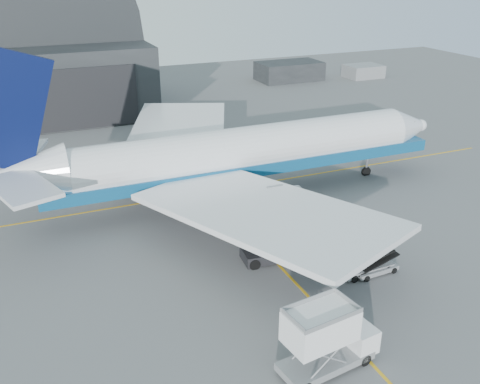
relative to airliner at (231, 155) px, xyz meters
name	(u,v)px	position (x,y,z in m)	size (l,w,h in m)	color
ground	(291,278)	(-1.54, -17.22, -5.26)	(200.00, 200.00, 0.00)	#565659
taxi_lines	(234,217)	(-1.54, -4.55, -5.25)	(80.00, 42.12, 0.02)	gold
distant_bldg_a	(289,80)	(36.46, 54.78, -5.26)	(14.00, 8.00, 4.00)	black
distant_bldg_b	(363,77)	(53.46, 50.78, -5.26)	(8.00, 6.00, 2.80)	gray
airliner	(231,155)	(0.00, 0.00, 0.00)	(53.60, 51.98, 18.81)	white
catering_truck	(326,339)	(-4.68, -27.68, -2.89)	(7.10, 3.38, 4.70)	gray
pushback_tug	(268,252)	(-1.99, -13.69, -4.50)	(4.61, 2.97, 2.03)	black
belt_loader_a	(365,267)	(4.69, -19.01, -4.66)	(5.11, 1.89, 1.94)	gray
belt_loader_b	(375,269)	(5.42, -19.41, -4.76)	(4.31, 1.67, 1.63)	gray
traffic_cone	(316,297)	(-1.11, -20.66, -5.05)	(0.32, 0.32, 0.46)	#F63307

